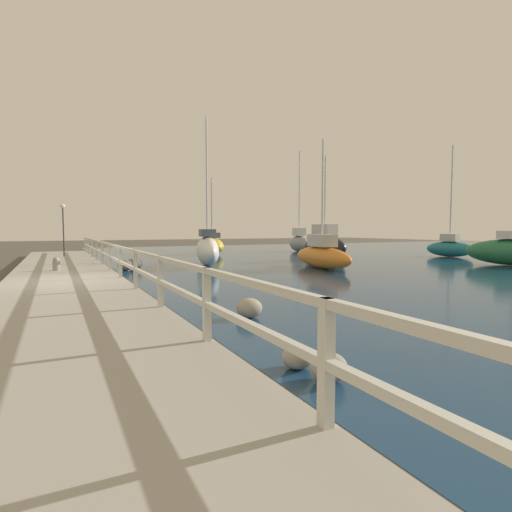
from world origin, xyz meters
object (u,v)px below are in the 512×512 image
Objects in this scene: sailboat_black at (324,246)px; sailboat_yellow at (212,245)px; dock_lamp at (63,217)px; sailboat_white at (207,249)px; sailboat_orange at (322,255)px; mooring_bollard at (56,264)px; sailboat_gray at (299,242)px; sailboat_teal at (450,247)px.

sailboat_black reaches higher than sailboat_yellow.
sailboat_white reaches higher than dock_lamp.
sailboat_orange is 1.06× the size of sailboat_yellow.
sailboat_white reaches higher than sailboat_black.
sailboat_orange is 5.82m from sailboat_white.
mooring_bollard is 9.24m from dock_lamp.
sailboat_black is at bearing 14.72° from sailboat_white.
sailboat_black is 9.49m from sailboat_yellow.
sailboat_gray is at bearing 51.73° from sailboat_white.
sailboat_teal is 1.32× the size of sailboat_yellow.
sailboat_white reaches higher than sailboat_yellow.
sailboat_gray is (18.05, 11.30, 0.26)m from mooring_bollard.
sailboat_white is (6.92, 2.68, 0.27)m from mooring_bollard.
sailboat_white is (-16.76, 1.23, 0.17)m from sailboat_teal.
sailboat_black is at bearing -101.14° from sailboat_gray.
mooring_bollard is 21.30m from sailboat_gray.
sailboat_teal is at bearing -14.39° from sailboat_black.
sailboat_teal is 1.24× the size of sailboat_orange.
sailboat_yellow is at bearing 82.08° from sailboat_white.
sailboat_teal is at bearing 9.74° from sailboat_white.
sailboat_yellow is (10.00, 2.41, -1.89)m from dock_lamp.
dock_lamp is 0.40× the size of sailboat_white.
sailboat_yellow is (-13.25, 9.98, 0.02)m from sailboat_teal.
sailboat_black is 0.84× the size of sailboat_teal.
sailboat_white is at bearing -44.34° from dock_lamp.
mooring_bollard is at bearing -144.91° from sailboat_white.
sailboat_orange is at bearing -134.10° from sailboat_black.
sailboat_white is at bearing -101.82° from sailboat_yellow.
sailboat_gray reaches higher than mooring_bollard.
sailboat_black is (13.90, -6.24, -1.68)m from dock_lamp.
mooring_bollard is 14.61m from sailboat_black.
sailboat_yellow is 7.62m from sailboat_gray.
sailboat_gray is at bearing 9.15° from sailboat_yellow.
dock_lamp is 0.36× the size of sailboat_gray.
sailboat_teal is 0.99× the size of sailboat_white.
sailboat_orange is (-12.49, -2.72, -0.01)m from sailboat_teal.
sailboat_gray is (17.61, 2.29, -1.74)m from dock_lamp.
sailboat_teal reaches higher than sailboat_yellow.
mooring_bollard is 15.47m from sailboat_yellow.
sailboat_orange is at bearing -43.76° from dock_lamp.
sailboat_gray is at bearing 68.18° from sailboat_orange.
sailboat_white is at bearing -129.83° from sailboat_gray.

